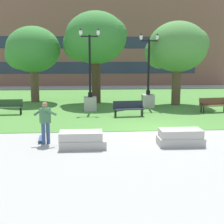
{
  "coord_description": "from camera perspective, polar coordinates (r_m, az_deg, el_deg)",
  "views": [
    {
      "loc": [
        -3.09,
        -14.27,
        3.48
      ],
      "look_at": [
        -2.21,
        -1.4,
        1.2
      ],
      "focal_mm": 50.0,
      "sensor_mm": 36.0,
      "label": 1
    }
  ],
  "objects": [
    {
      "name": "tree_near_left",
      "position": [
        23.8,
        -3.12,
        13.21
      ],
      "size": [
        4.77,
        4.55,
        6.81
      ],
      "color": "#42301E",
      "rests_on": "grass_lawn"
    },
    {
      "name": "concrete_block_center",
      "position": [
        12.21,
        -5.49,
        -5.08
      ],
      "size": [
        1.8,
        0.9,
        0.64
      ],
      "color": "#B2ADA3",
      "rests_on": "ground"
    },
    {
      "name": "building_facade_distant",
      "position": [
        38.82,
        -2.47,
        12.58
      ],
      "size": [
        31.85,
        1.03,
        10.47
      ],
      "color": "brown",
      "rests_on": "ground"
    },
    {
      "name": "ground_plane",
      "position": [
        15.01,
        8.08,
        -3.49
      ],
      "size": [
        140.0,
        140.0,
        0.0
      ],
      "primitive_type": "plane",
      "color": "#A3A09B"
    },
    {
      "name": "skateboard",
      "position": [
        13.48,
        -12.82,
        -4.82
      ],
      "size": [
        0.3,
        1.03,
        0.14
      ],
      "color": "#2D4C75",
      "rests_on": "ground"
    },
    {
      "name": "grass_lawn",
      "position": [
        24.71,
        3.3,
        1.93
      ],
      "size": [
        40.0,
        20.0,
        0.02
      ],
      "primitive_type": "cube",
      "color": "#4C8438",
      "rests_on": "ground"
    },
    {
      "name": "park_bench_far_right",
      "position": [
        20.79,
        18.04,
        1.39
      ],
      "size": [
        1.86,
        0.78,
        0.9
      ],
      "color": "brown",
      "rests_on": "grass_lawn"
    },
    {
      "name": "person_skateboarder",
      "position": [
        12.82,
        -12.11,
        -1.47
      ],
      "size": [
        0.97,
        0.57,
        1.71
      ],
      "color": "#384C7A",
      "rests_on": "ground"
    },
    {
      "name": "tree_near_right",
      "position": [
        25.07,
        -14.32,
        10.86
      ],
      "size": [
        4.31,
        4.1,
        5.78
      ],
      "color": "brown",
      "rests_on": "grass_lawn"
    },
    {
      "name": "park_bench_far_left",
      "position": [
        20.05,
        -18.58,
        1.06
      ],
      "size": [
        1.82,
        0.6,
        0.9
      ],
      "color": "#284723",
      "rests_on": "grass_lawn"
    },
    {
      "name": "concrete_block_left",
      "position": [
        12.81,
        12.39,
        -4.55
      ],
      "size": [
        1.8,
        0.9,
        0.64
      ],
      "color": "#B2ADA3",
      "rests_on": "ground"
    },
    {
      "name": "park_bench_near_left",
      "position": [
        18.43,
        3.03,
        0.82
      ],
      "size": [
        1.84,
        0.7,
        0.9
      ],
      "color": "#1E232D",
      "rests_on": "grass_lawn"
    },
    {
      "name": "lamp_post_left",
      "position": [
        20.31,
        -4.01,
        3.2
      ],
      "size": [
        1.32,
        0.8,
        5.24
      ],
      "color": "#ADA89E",
      "rests_on": "grass_lawn"
    },
    {
      "name": "tree_far_left",
      "position": [
        23.31,
        11.76,
        11.43
      ],
      "size": [
        4.44,
        4.22,
        5.99
      ],
      "color": "brown",
      "rests_on": "grass_lawn"
    },
    {
      "name": "lamp_post_right",
      "position": [
        21.72,
        6.62,
        3.5
      ],
      "size": [
        1.32,
        0.8,
        5.03
      ],
      "color": "#ADA89E",
      "rests_on": "grass_lawn"
    }
  ]
}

